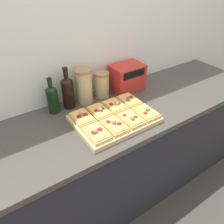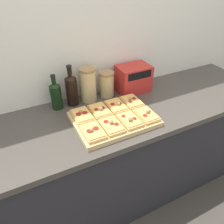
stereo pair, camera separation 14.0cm
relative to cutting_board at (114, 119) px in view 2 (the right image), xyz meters
name	(u,v)px [view 2 (the right image)]	position (x,y,z in m)	size (l,w,h in m)	color
wall_back	(85,45)	(0.00, 0.44, 0.35)	(6.00, 0.06, 2.50)	silver
kitchen_counter	(109,160)	(0.00, 0.08, -0.46)	(2.63, 0.67, 0.88)	#232328
cutting_board	(114,119)	(0.00, 0.00, 0.00)	(0.51, 0.38, 0.03)	tan
pizza_slice_back_left	(82,115)	(-0.18, 0.09, 0.03)	(0.11, 0.17, 0.05)	tan
pizza_slice_back_midleft	(100,111)	(-0.06, 0.09, 0.03)	(0.11, 0.17, 0.05)	tan
pizza_slice_back_midright	(116,106)	(0.06, 0.09, 0.03)	(0.11, 0.17, 0.05)	tan
pizza_slice_back_right	(132,102)	(0.18, 0.09, 0.03)	(0.11, 0.17, 0.05)	tan
pizza_slice_front_left	(93,132)	(-0.18, -0.09, 0.03)	(0.11, 0.17, 0.05)	tan
pizza_slice_front_midleft	(112,126)	(-0.06, -0.09, 0.03)	(0.11, 0.17, 0.05)	tan
pizza_slice_front_midright	(130,120)	(0.06, -0.09, 0.03)	(0.11, 0.17, 0.05)	tan
pizza_slice_front_right	(146,115)	(0.18, -0.09, 0.03)	(0.11, 0.17, 0.05)	tan
olive_oil_bottle	(56,95)	(-0.28, 0.32, 0.09)	(0.08, 0.08, 0.25)	black
wine_bottle	(72,89)	(-0.17, 0.32, 0.11)	(0.08, 0.08, 0.29)	black
grain_jar_tall	(88,85)	(-0.05, 0.32, 0.11)	(0.12, 0.12, 0.25)	tan
grain_jar_short	(107,84)	(0.10, 0.32, 0.08)	(0.11, 0.11, 0.19)	tan
toaster_oven	(133,78)	(0.32, 0.30, 0.09)	(0.27, 0.18, 0.21)	red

